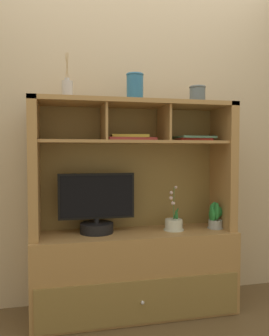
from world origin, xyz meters
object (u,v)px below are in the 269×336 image
at_px(potted_fern, 215,217).
at_px(accent_vase, 197,94).
at_px(magazine_stack_centre, 130,138).
at_px(magazine_stack_left, 194,138).
at_px(tv_monitor, 97,209).
at_px(potted_orchid, 174,224).
at_px(ceramic_vase, 135,87).
at_px(media_console, 134,248).
at_px(diffuser_bottle, 67,89).

height_order(potted_fern, accent_vase, accent_vase).
bearing_deg(magazine_stack_centre, magazine_stack_left, -3.71).
relative_size(tv_monitor, magazine_stack_centre, 1.54).
height_order(potted_orchid, ceramic_vase, ceramic_vase).
height_order(media_console, magazine_stack_centre, media_console).
xyz_separation_m(media_console, potted_orchid, (0.28, -0.03, 0.17)).
bearing_deg(potted_fern, diffuser_bottle, 179.14).
height_order(tv_monitor, diffuser_bottle, diffuser_bottle).
relative_size(tv_monitor, potted_orchid, 1.65).
bearing_deg(potted_orchid, magazine_stack_centre, 170.60).
distance_m(potted_orchid, magazine_stack_left, 0.63).
height_order(potted_orchid, accent_vase, accent_vase).
height_order(potted_fern, magazine_stack_left, magazine_stack_left).
bearing_deg(magazine_stack_centre, accent_vase, -5.38).
bearing_deg(potted_orchid, accent_vase, 1.80).
bearing_deg(diffuser_bottle, potted_fern, -0.86).
height_order(magazine_stack_centre, diffuser_bottle, diffuser_bottle).
height_order(magazine_stack_centre, ceramic_vase, ceramic_vase).
bearing_deg(magazine_stack_left, potted_fern, -11.77).
height_order(magazine_stack_left, magazine_stack_centre, magazine_stack_centre).
distance_m(media_console, tv_monitor, 0.39).
distance_m(tv_monitor, potted_orchid, 0.56).
bearing_deg(accent_vase, potted_orchid, -178.20).
height_order(tv_monitor, potted_orchid, tv_monitor).
xyz_separation_m(magazine_stack_left, accent_vase, (0.02, -0.02, 0.31)).
bearing_deg(tv_monitor, media_console, -2.35).
relative_size(potted_fern, magazine_stack_left, 0.69).
relative_size(potted_fern, accent_vase, 1.61).
bearing_deg(tv_monitor, accent_vase, -3.06).
distance_m(media_console, accent_vase, 1.19).
xyz_separation_m(potted_fern, ceramic_vase, (-0.60, 0.03, 0.92)).
bearing_deg(diffuser_bottle, tv_monitor, 11.80).
height_order(tv_monitor, magazine_stack_centre, magazine_stack_centre).
distance_m(magazine_stack_left, ceramic_vase, 0.56).
bearing_deg(potted_orchid, tv_monitor, 175.38).
bearing_deg(media_console, magazine_stack_left, -1.61).
distance_m(potted_orchid, potted_fern, 0.32).
height_order(magazine_stack_centre, accent_vase, accent_vase).
bearing_deg(magazine_stack_left, magazine_stack_centre, 176.29).
relative_size(media_console, potted_fern, 7.66).
relative_size(potted_orchid, magazine_stack_centre, 0.93).
bearing_deg(potted_orchid, media_console, 173.27).
xyz_separation_m(potted_fern, magazine_stack_left, (-0.16, 0.03, 0.57)).
xyz_separation_m(media_console, magazine_stack_left, (0.44, -0.01, 0.78)).
bearing_deg(diffuser_bottle, accent_vase, 0.11).
distance_m(magazine_stack_left, magazine_stack_centre, 0.47).
bearing_deg(media_console, tv_monitor, 177.65).
xyz_separation_m(magazine_stack_centre, ceramic_vase, (0.03, -0.04, 0.35)).
bearing_deg(potted_orchid, potted_fern, -2.16).
relative_size(potted_fern, diffuser_bottle, 0.65).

